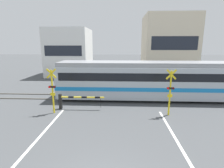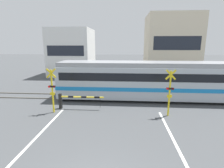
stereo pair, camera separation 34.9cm
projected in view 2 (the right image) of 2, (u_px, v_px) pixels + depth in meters
The scene contains 11 objects.
rail_track_near at pixel (113, 100), 14.89m from camera, with size 50.00×0.10×0.08m.
rail_track_far at pixel (114, 95), 16.29m from camera, with size 50.00×0.10×0.08m.
road_stripe_left at pixel (11, 163), 7.00m from camera, with size 0.14×11.81×0.01m.
commuter_train at pixel (160, 80), 14.93m from camera, with size 17.36×2.92×3.23m.
crossing_barrier_near at pixel (71, 99), 12.83m from camera, with size 3.33×0.20×1.13m.
crossing_barrier_far at pixel (144, 84), 17.67m from camera, with size 3.33×0.20×1.13m.
crossing_signal_left at pixel (52, 89), 11.90m from camera, with size 0.68×0.15×3.12m.
crossing_signal_right at pixel (170, 91), 11.34m from camera, with size 0.68×0.15×3.12m.
pedestrian at pixel (118, 77), 20.41m from camera, with size 0.38×0.22×1.72m.
building_left_of_street at pixel (72, 52), 26.86m from camera, with size 6.09×6.29×6.97m.
building_right_of_street at pixel (171, 46), 25.60m from camera, with size 7.14×6.29×8.79m.
Camera 2 is at (1.00, -3.90, 4.65)m, focal length 28.00 mm.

